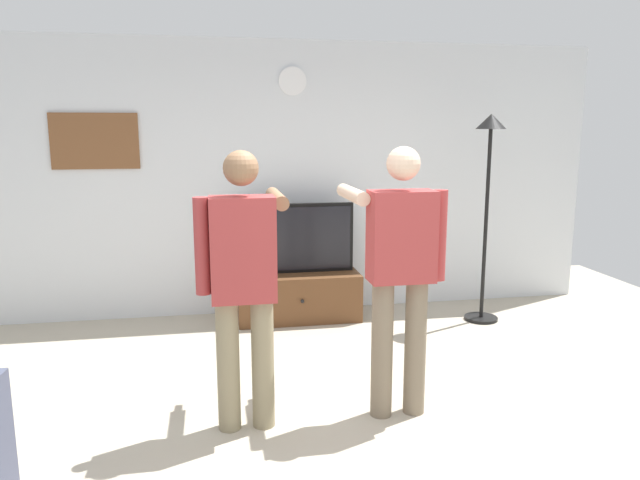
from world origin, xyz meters
TOP-DOWN VIEW (x-y plane):
  - ground_plane at (0.00, 0.00)m, footprint 8.40×8.40m
  - back_wall at (0.00, 2.95)m, footprint 6.40×0.10m
  - tv_stand at (0.05, 2.60)m, footprint 1.19×0.55m
  - television at (0.05, 2.65)m, footprint 1.11×0.07m
  - wall_clock at (0.05, 2.89)m, footprint 0.27×0.03m
  - framed_picture at (-1.81, 2.90)m, footprint 0.79×0.04m
  - floor_lamp at (1.82, 2.23)m, footprint 0.32×0.32m
  - person_standing_nearer_lamp at (-0.58, 0.51)m, footprint 0.57×0.78m
  - person_standing_nearer_couch at (0.41, 0.52)m, footprint 0.59×0.78m

SIDE VIEW (x-z plane):
  - ground_plane at x=0.00m, z-range 0.00..0.00m
  - tv_stand at x=0.05m, z-range 0.00..0.46m
  - television at x=0.05m, z-range 0.46..1.14m
  - person_standing_nearer_lamp at x=-0.58m, z-range 0.11..1.84m
  - person_standing_nearer_couch at x=0.41m, z-range 0.12..1.87m
  - back_wall at x=0.00m, z-range 0.00..2.70m
  - floor_lamp at x=1.82m, z-range 0.43..2.41m
  - framed_picture at x=-1.81m, z-range 1.48..2.00m
  - wall_clock at x=0.05m, z-range 2.17..2.44m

